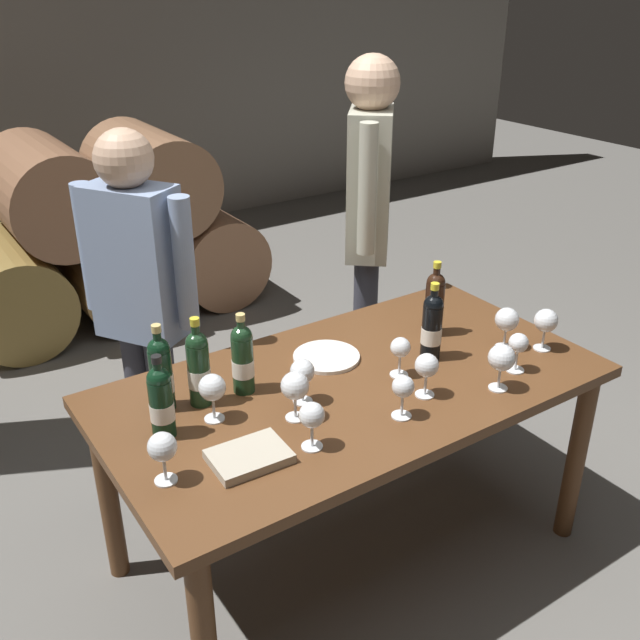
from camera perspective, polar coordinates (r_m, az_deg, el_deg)
ground_plane at (r=2.92m, az=2.29°, el=-17.73°), size 14.00×14.00×0.00m
cellar_back_wall at (r=6.05m, az=-22.83°, el=18.34°), size 10.00×0.24×2.80m
barrel_stack at (r=4.71m, az=-16.58°, el=6.42°), size 1.86×0.90×1.15m
dining_table at (r=2.51m, az=2.57°, el=-6.64°), size 1.70×0.90×0.76m
wine_bottle_0 at (r=2.30m, az=-12.46°, el=-4.11°), size 0.07×0.07×0.29m
wine_bottle_1 at (r=2.35m, az=-6.14°, el=-3.02°), size 0.07×0.07×0.28m
wine_bottle_2 at (r=2.74m, az=9.04°, el=1.33°), size 0.07×0.07×0.29m
wine_bottle_3 at (r=2.18m, az=-12.46°, el=-6.30°), size 0.07×0.07×0.27m
wine_bottle_4 at (r=2.30m, az=-9.59°, el=-3.72°), size 0.07×0.07×0.30m
wine_bottle_5 at (r=2.57m, az=8.85°, el=-0.49°), size 0.07×0.07×0.29m
wine_glass_0 at (r=2.45m, az=6.38°, el=-2.30°), size 0.07×0.07×0.14m
wine_glass_1 at (r=2.43m, az=14.18°, el=-2.98°), size 0.09×0.09×0.16m
wine_glass_2 at (r=2.56m, az=15.42°, el=-1.90°), size 0.07×0.07×0.14m
wine_glass_3 at (r=2.08m, az=-0.65°, el=-7.65°), size 0.08×0.08×0.15m
wine_glass_4 at (r=2.70m, az=14.57°, el=-0.02°), size 0.09×0.09×0.16m
wine_glass_5 at (r=2.21m, az=-2.00°, el=-5.31°), size 0.09×0.09×0.16m
wine_glass_6 at (r=2.35m, az=8.44°, el=-3.67°), size 0.08×0.08×0.15m
wine_glass_7 at (r=2.29m, az=-1.41°, el=-4.19°), size 0.08×0.08×0.15m
wine_glass_8 at (r=2.00m, az=-12.37°, el=-9.88°), size 0.08×0.08×0.15m
wine_glass_9 at (r=2.23m, az=6.55°, el=-5.41°), size 0.07×0.07×0.14m
wine_glass_10 at (r=2.22m, az=-8.53°, el=-5.39°), size 0.08×0.08×0.16m
wine_glass_11 at (r=2.73m, az=17.45°, el=-0.12°), size 0.09×0.09×0.16m
tasting_notebook at (r=2.09m, az=-5.62°, el=-10.70°), size 0.23×0.17×0.03m
serving_plate at (r=2.59m, az=0.51°, el=-2.94°), size 0.24×0.24×0.01m
sommelier_presenting at (r=3.24m, az=3.86°, el=8.45°), size 0.35×0.40×1.72m
taster_seated_left at (r=2.77m, az=-14.04°, el=1.84°), size 0.32×0.43×1.54m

